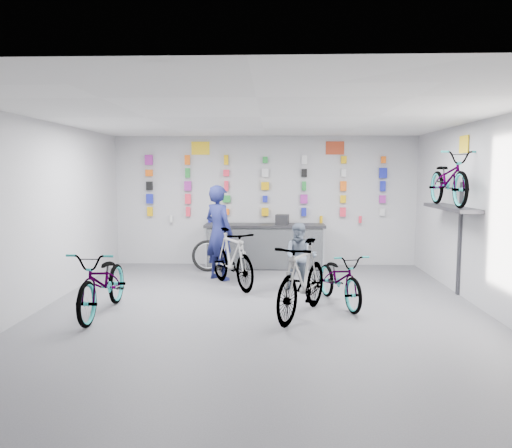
{
  "coord_description": "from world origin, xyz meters",
  "views": [
    {
      "loc": [
        0.19,
        -7.62,
        2.18
      ],
      "look_at": [
        -0.12,
        1.4,
        1.23
      ],
      "focal_mm": 35.0,
      "sensor_mm": 36.0,
      "label": 1
    }
  ],
  "objects_px": {
    "counter": "(265,247)",
    "bike_service": "(232,258)",
    "customer": "(300,257)",
    "bike_right": "(340,278)",
    "clerk": "(219,233)",
    "bike_left": "(103,282)",
    "bike_center": "(302,279)"
  },
  "relations": [
    {
      "from": "bike_service",
      "to": "clerk",
      "type": "xyz_separation_m",
      "value": [
        -0.32,
        0.65,
        0.4
      ]
    },
    {
      "from": "bike_center",
      "to": "clerk",
      "type": "bearing_deg",
      "value": 144.99
    },
    {
      "from": "bike_service",
      "to": "clerk",
      "type": "height_order",
      "value": "clerk"
    },
    {
      "from": "bike_center",
      "to": "customer",
      "type": "height_order",
      "value": "customer"
    },
    {
      "from": "bike_left",
      "to": "bike_service",
      "type": "bearing_deg",
      "value": 46.72
    },
    {
      "from": "clerk",
      "to": "bike_left",
      "type": "bearing_deg",
      "value": 100.44
    },
    {
      "from": "bike_center",
      "to": "customer",
      "type": "bearing_deg",
      "value": 112.05
    },
    {
      "from": "counter",
      "to": "bike_left",
      "type": "relative_size",
      "value": 1.39
    },
    {
      "from": "bike_service",
      "to": "customer",
      "type": "xyz_separation_m",
      "value": [
        1.28,
        -0.27,
        0.07
      ]
    },
    {
      "from": "bike_service",
      "to": "customer",
      "type": "bearing_deg",
      "value": -40.82
    },
    {
      "from": "bike_right",
      "to": "clerk",
      "type": "distance_m",
      "value": 2.92
    },
    {
      "from": "counter",
      "to": "clerk",
      "type": "relative_size",
      "value": 1.41
    },
    {
      "from": "bike_center",
      "to": "clerk",
      "type": "height_order",
      "value": "clerk"
    },
    {
      "from": "bike_left",
      "to": "bike_right",
      "type": "height_order",
      "value": "bike_left"
    },
    {
      "from": "bike_left",
      "to": "bike_center",
      "type": "relative_size",
      "value": 1.01
    },
    {
      "from": "bike_service",
      "to": "clerk",
      "type": "distance_m",
      "value": 0.83
    },
    {
      "from": "counter",
      "to": "bike_right",
      "type": "distance_m",
      "value": 3.34
    },
    {
      "from": "counter",
      "to": "bike_center",
      "type": "relative_size",
      "value": 1.41
    },
    {
      "from": "bike_left",
      "to": "bike_center",
      "type": "distance_m",
      "value": 3.03
    },
    {
      "from": "counter",
      "to": "bike_service",
      "type": "distance_m",
      "value": 1.97
    },
    {
      "from": "counter",
      "to": "bike_service",
      "type": "height_order",
      "value": "bike_service"
    },
    {
      "from": "bike_service",
      "to": "bike_right",
      "type": "bearing_deg",
      "value": -61.78
    },
    {
      "from": "bike_right",
      "to": "bike_service",
      "type": "relative_size",
      "value": 0.91
    },
    {
      "from": "clerk",
      "to": "bike_center",
      "type": "bearing_deg",
      "value": 161.75
    },
    {
      "from": "counter",
      "to": "clerk",
      "type": "xyz_separation_m",
      "value": [
        -0.91,
        -1.23,
        0.47
      ]
    },
    {
      "from": "bike_left",
      "to": "bike_right",
      "type": "relative_size",
      "value": 1.16
    },
    {
      "from": "counter",
      "to": "bike_service",
      "type": "relative_size",
      "value": 1.47
    },
    {
      "from": "clerk",
      "to": "bike_service",
      "type": "bearing_deg",
      "value": 156.83
    },
    {
      "from": "counter",
      "to": "bike_right",
      "type": "relative_size",
      "value": 1.61
    },
    {
      "from": "bike_center",
      "to": "clerk",
      "type": "relative_size",
      "value": 1.0
    },
    {
      "from": "counter",
      "to": "bike_center",
      "type": "xyz_separation_m",
      "value": [
        0.63,
        -3.79,
        0.09
      ]
    },
    {
      "from": "bike_left",
      "to": "customer",
      "type": "xyz_separation_m",
      "value": [
        3.09,
        1.64,
        0.11
      ]
    }
  ]
}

